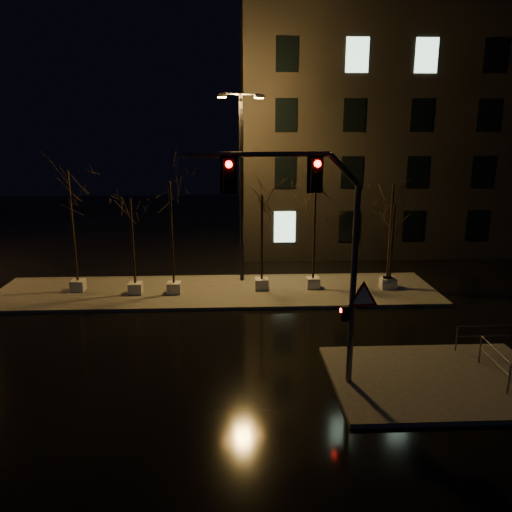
{
  "coord_description": "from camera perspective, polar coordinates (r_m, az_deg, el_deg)",
  "views": [
    {
      "loc": [
        0.87,
        -17.95,
        7.96
      ],
      "look_at": [
        1.8,
        2.41,
        2.8
      ],
      "focal_mm": 35.0,
      "sensor_mm": 36.0,
      "label": 1
    }
  ],
  "objects": [
    {
      "name": "tree_5",
      "position": [
        25.34,
        15.26,
        5.32
      ],
      "size": [
        1.8,
        1.8,
        5.42
      ],
      "color": "#BAB6AD",
      "rests_on": "median"
    },
    {
      "name": "tree_2",
      "position": [
        24.0,
        -9.74,
        5.52
      ],
      "size": [
        1.8,
        1.8,
        5.63
      ],
      "color": "#BAB6AD",
      "rests_on": "median"
    },
    {
      "name": "tree_0",
      "position": [
        25.57,
        -20.48,
        6.19
      ],
      "size": [
        1.8,
        1.8,
        6.12
      ],
      "color": "#BAB6AD",
      "rests_on": "median"
    },
    {
      "name": "median",
      "position": [
        25.23,
        -4.47,
        -4.05
      ],
      "size": [
        22.0,
        5.0,
        0.15
      ],
      "primitive_type": "cube",
      "color": "#47443F",
      "rests_on": "ground"
    },
    {
      "name": "tree_4",
      "position": [
        24.7,
        6.75,
        5.03
      ],
      "size": [
        1.8,
        1.8,
        5.16
      ],
      "color": "#BAB6AD",
      "rests_on": "median"
    },
    {
      "name": "guard_rail_b",
      "position": [
        18.12,
        25.58,
        -10.54
      ],
      "size": [
        0.18,
        2.14,
        1.01
      ],
      "rotation": [
        0.0,
        0.0,
        1.51
      ],
      "color": "#515358",
      "rests_on": "sidewalk_corner"
    },
    {
      "name": "tree_6",
      "position": [
        25.57,
        15.42,
        3.64
      ],
      "size": [
        1.8,
        1.8,
        4.41
      ],
      "color": "#BAB6AD",
      "rests_on": "median"
    },
    {
      "name": "building",
      "position": [
        38.28,
        17.91,
        12.85
      ],
      "size": [
        25.0,
        12.0,
        15.0
      ],
      "primitive_type": "cube",
      "color": "black",
      "rests_on": "ground"
    },
    {
      "name": "sidewalk_corner",
      "position": [
        17.75,
        20.19,
        -13.11
      ],
      "size": [
        7.0,
        5.0,
        0.15
      ],
      "primitive_type": "cube",
      "color": "#47443F",
      "rests_on": "ground"
    },
    {
      "name": "tree_3",
      "position": [
        24.36,
        0.68,
        4.56
      ],
      "size": [
        1.8,
        1.8,
        4.91
      ],
      "color": "#BAB6AD",
      "rests_on": "median"
    },
    {
      "name": "tree_1",
      "position": [
        24.43,
        -14.06,
        4.0
      ],
      "size": [
        1.8,
        1.8,
        4.82
      ],
      "color": "#BAB6AD",
      "rests_on": "median"
    },
    {
      "name": "guard_rail_a",
      "position": [
        20.14,
        24.83,
        -8.07
      ],
      "size": [
        2.23,
        0.07,
        0.96
      ],
      "rotation": [
        0.0,
        0.0,
        0.01
      ],
      "color": "#515358",
      "rests_on": "sidewalk_corner"
    },
    {
      "name": "ground",
      "position": [
        19.65,
        -4.99,
        -9.74
      ],
      "size": [
        90.0,
        90.0,
        0.0
      ],
      "primitive_type": "plane",
      "color": "black",
      "rests_on": "ground"
    },
    {
      "name": "streetlight_main",
      "position": [
        25.7,
        -1.69,
        9.1
      ],
      "size": [
        2.36,
        0.94,
        9.57
      ],
      "rotation": [
        0.0,
        0.0,
        0.29
      ],
      "color": "black",
      "rests_on": "median"
    },
    {
      "name": "traffic_signal_mast",
      "position": [
        14.84,
        7.0,
        2.17
      ],
      "size": [
        5.91,
        0.49,
        7.22
      ],
      "rotation": [
        0.0,
        0.0,
        0.06
      ],
      "color": "#515358",
      "rests_on": "sidewalk_corner"
    }
  ]
}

